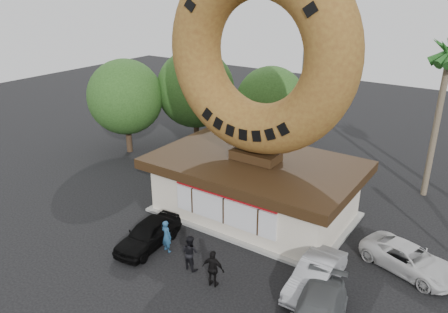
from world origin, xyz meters
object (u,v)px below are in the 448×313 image
donut_shop (255,185)px  car_silver (315,276)px  car_white (409,259)px  giant_donut (259,53)px  person_center (190,252)px  car_black (148,234)px  person_right (213,269)px  person_left (167,236)px  street_lamp (303,97)px

donut_shop → car_silver: bearing=-37.2°
car_silver → car_white: size_ratio=0.94×
giant_donut → car_silver: bearing=-37.3°
giant_donut → car_white: giant_donut is taller
person_center → car_black: 2.89m
person_right → car_white: bearing=-147.5°
car_silver → person_center: bearing=-161.1°
car_white → giant_donut: bearing=103.9°
donut_shop → person_center: donut_shop is taller
giant_donut → car_black: (-2.67, -5.81, -8.32)m
person_left → car_silver: person_left is taller
giant_donut → car_white: bearing=-4.1°
person_right → car_white: person_right is taller
giant_donut → street_lamp: 11.13m
person_left → car_black: size_ratio=0.42×
donut_shop → car_black: size_ratio=2.80×
person_right → car_black: person_right is taller
person_center → giant_donut: bearing=-83.3°
car_silver → car_black: bearing=-169.5°
person_center → donut_shop: bearing=-83.3°
giant_donut → person_right: (1.80, -6.50, -8.13)m
donut_shop → car_black: bearing=-114.7°
street_lamp → car_white: 15.34m
person_center → person_right: (1.60, -0.42, 0.02)m
person_left → person_center: (1.81, -0.45, 0.02)m
car_white → car_silver: bearing=158.1°
person_center → car_silver: bearing=-155.8°
donut_shop → car_white: 8.62m
street_lamp → person_center: 16.62m
car_black → street_lamp: bearing=82.1°
person_left → car_white: (10.14, 5.02, -0.23)m
person_center → car_black: (-2.87, 0.28, -0.17)m
donut_shop → giant_donut: 7.24m
person_center → person_right: person_right is taller
donut_shop → street_lamp: (-1.86, 10.02, 2.72)m
donut_shop → car_black: donut_shop is taller
giant_donut → person_center: bearing=-88.1°
person_left → person_right: size_ratio=0.96×
street_lamp → car_white: bearing=-45.6°
giant_donut → person_right: 10.57m
giant_donut → street_lamp: bearing=100.5°
person_left → person_right: (3.41, -0.87, 0.03)m
street_lamp → person_left: street_lamp is taller
car_white → car_black: bearing=132.9°
donut_shop → person_center: size_ratio=6.55×
donut_shop → car_white: donut_shop is taller
giant_donut → person_center: size_ratio=6.09×
person_left → car_silver: bearing=-158.9°
person_center → car_white: 9.97m
donut_shop → car_silver: donut_shop is taller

